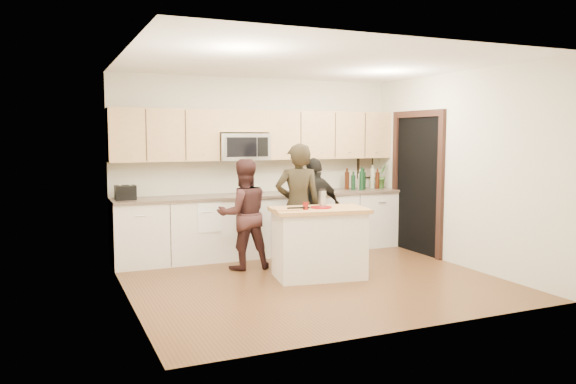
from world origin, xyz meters
name	(u,v)px	position (x,y,z in m)	size (l,w,h in m)	color
floor	(313,280)	(0.00, 0.00, 0.00)	(4.50, 4.50, 0.00)	brown
room_shell	(313,143)	(0.00, 0.00, 1.73)	(4.52, 4.02, 2.71)	beige
back_cabinetry	(265,224)	(0.00, 1.69, 0.47)	(4.50, 0.66, 0.94)	silver
upper_cabinetry	(263,134)	(0.03, 1.83, 1.84)	(4.50, 0.33, 0.75)	tan
microwave	(242,147)	(-0.31, 1.80, 1.65)	(0.76, 0.41, 0.40)	silver
doorway	(417,178)	(2.23, 0.90, 1.16)	(0.06, 1.25, 2.20)	black
framed_picture	(365,167)	(1.95, 1.98, 1.28)	(0.30, 0.03, 0.38)	black
dish_towel	(207,207)	(-0.95, 1.50, 0.80)	(0.34, 0.60, 0.48)	white
island	(319,243)	(0.14, 0.10, 0.45)	(1.29, 0.88, 0.90)	silver
red_plate	(321,207)	(0.16, 0.10, 0.91)	(0.27, 0.27, 0.02)	maroon
box_grater	(322,197)	(0.22, 0.18, 1.03)	(0.09, 0.07, 0.22)	silver
drink_glass	(306,206)	(-0.09, 0.04, 0.95)	(0.07, 0.07, 0.09)	maroon
cutting_board	(286,210)	(-0.34, 0.05, 0.91)	(0.27, 0.18, 0.02)	tan
tongs	(298,208)	(-0.18, 0.04, 0.93)	(0.29, 0.03, 0.02)	black
knife	(299,208)	(-0.17, 0.04, 0.92)	(0.18, 0.02, 0.01)	silver
toaster	(125,193)	(-2.05, 1.67, 1.04)	(0.28, 0.21, 0.20)	black
bottle_cluster	(363,179)	(1.74, 1.71, 1.11)	(0.60, 0.33, 0.39)	black
orchid	(381,176)	(2.10, 1.72, 1.15)	(0.23, 0.18, 0.41)	#417B31
woman_left	(298,206)	(0.10, 0.68, 0.86)	(0.63, 0.41, 1.71)	black
woman_center	(244,214)	(-0.60, 0.93, 0.75)	(0.73, 0.57, 1.51)	#341B1A
woman_right	(315,208)	(0.58, 1.13, 0.75)	(0.88, 0.37, 1.50)	black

